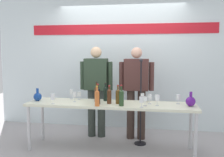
{
  "coord_description": "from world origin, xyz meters",
  "views": [
    {
      "loc": [
        0.68,
        -3.82,
        1.58
      ],
      "look_at": [
        0.0,
        0.15,
        1.14
      ],
      "focal_mm": 40.05,
      "sensor_mm": 36.0,
      "label": 1
    }
  ],
  "objects_px": {
    "wine_bottle_4": "(105,93)",
    "wine_bottle_5": "(118,96)",
    "wine_glass_left_2": "(71,92)",
    "wine_glass_right_2": "(150,97)",
    "presenter_right": "(136,87)",
    "wine_glass_left_0": "(53,97)",
    "wine_glass_left_3": "(79,94)",
    "wine_bottle_1": "(97,93)",
    "wine_glass_right_4": "(178,97)",
    "display_table": "(110,107)",
    "wine_glass_right_1": "(145,99)",
    "wine_glass_right_3": "(142,100)",
    "wine_glass_right_0": "(157,98)",
    "wine_bottle_2": "(98,95)",
    "microphone_stand": "(140,116)",
    "decanter_blue_right": "(191,101)",
    "wine_bottle_0": "(97,97)",
    "wine_bottle_6": "(109,96)",
    "decanter_blue_left": "(38,96)",
    "presenter_left": "(96,86)",
    "wine_bottle_3": "(121,97)",
    "wine_glass_right_5": "(142,96)"
  },
  "relations": [
    {
      "from": "presenter_left",
      "to": "wine_glass_right_4",
      "type": "height_order",
      "value": "presenter_left"
    },
    {
      "from": "wine_bottle_4",
      "to": "wine_bottle_5",
      "type": "xyz_separation_m",
      "value": [
        0.24,
        -0.19,
        -0.0
      ]
    },
    {
      "from": "decanter_blue_right",
      "to": "wine_bottle_2",
      "type": "height_order",
      "value": "wine_bottle_2"
    },
    {
      "from": "presenter_left",
      "to": "wine_bottle_1",
      "type": "bearing_deg",
      "value": -76.25
    },
    {
      "from": "wine_bottle_0",
      "to": "wine_glass_left_3",
      "type": "distance_m",
      "value": 0.61
    },
    {
      "from": "wine_glass_left_3",
      "to": "wine_glass_right_1",
      "type": "relative_size",
      "value": 0.91
    },
    {
      "from": "wine_glass_right_4",
      "to": "wine_glass_right_5",
      "type": "xyz_separation_m",
      "value": [
        -0.56,
        0.07,
        -0.01
      ]
    },
    {
      "from": "wine_glass_left_2",
      "to": "wine_glass_left_3",
      "type": "relative_size",
      "value": 1.24
    },
    {
      "from": "wine_glass_right_1",
      "to": "wine_glass_right_3",
      "type": "bearing_deg",
      "value": -113.75
    },
    {
      "from": "display_table",
      "to": "wine_glass_left_0",
      "type": "bearing_deg",
      "value": -166.87
    },
    {
      "from": "display_table",
      "to": "wine_glass_right_2",
      "type": "relative_size",
      "value": 17.43
    },
    {
      "from": "wine_glass_right_4",
      "to": "microphone_stand",
      "type": "height_order",
      "value": "microphone_stand"
    },
    {
      "from": "presenter_right",
      "to": "wine_bottle_6",
      "type": "height_order",
      "value": "presenter_right"
    },
    {
      "from": "presenter_left",
      "to": "wine_glass_right_1",
      "type": "height_order",
      "value": "presenter_left"
    },
    {
      "from": "wine_bottle_4",
      "to": "wine_glass_right_3",
      "type": "bearing_deg",
      "value": -32.32
    },
    {
      "from": "wine_bottle_6",
      "to": "wine_glass_left_3",
      "type": "xyz_separation_m",
      "value": [
        -0.57,
        0.25,
        -0.03
      ]
    },
    {
      "from": "decanter_blue_left",
      "to": "wine_glass_right_3",
      "type": "distance_m",
      "value": 1.73
    },
    {
      "from": "decanter_blue_left",
      "to": "wine_bottle_5",
      "type": "xyz_separation_m",
      "value": [
        1.34,
        -0.0,
        0.05
      ]
    },
    {
      "from": "wine_bottle_1",
      "to": "wine_glass_left_2",
      "type": "relative_size",
      "value": 2.04
    },
    {
      "from": "presenter_right",
      "to": "wine_bottle_5",
      "type": "relative_size",
      "value": 5.59
    },
    {
      "from": "wine_glass_right_1",
      "to": "wine_glass_right_2",
      "type": "height_order",
      "value": "wine_glass_right_2"
    },
    {
      "from": "presenter_right",
      "to": "wine_bottle_3",
      "type": "xyz_separation_m",
      "value": [
        -0.17,
        -0.75,
        -0.05
      ]
    },
    {
      "from": "wine_bottle_3",
      "to": "wine_glass_right_0",
      "type": "xyz_separation_m",
      "value": [
        0.53,
        0.1,
        -0.01
      ]
    },
    {
      "from": "wine_bottle_0",
      "to": "wine_glass_right_3",
      "type": "relative_size",
      "value": 1.92
    },
    {
      "from": "presenter_left",
      "to": "wine_glass_right_4",
      "type": "xyz_separation_m",
      "value": [
        1.42,
        -0.46,
        -0.08
      ]
    },
    {
      "from": "presenter_right",
      "to": "wine_glass_left_2",
      "type": "bearing_deg",
      "value": -161.88
    },
    {
      "from": "decanter_blue_left",
      "to": "wine_glass_right_0",
      "type": "height_order",
      "value": "decanter_blue_left"
    },
    {
      "from": "decanter_blue_right",
      "to": "microphone_stand",
      "type": "bearing_deg",
      "value": 155.84
    },
    {
      "from": "wine_bottle_5",
      "to": "wine_glass_right_3",
      "type": "height_order",
      "value": "wine_bottle_5"
    },
    {
      "from": "decanter_blue_right",
      "to": "wine_glass_left_3",
      "type": "bearing_deg",
      "value": 172.84
    },
    {
      "from": "decanter_blue_right",
      "to": "wine_bottle_3",
      "type": "distance_m",
      "value": 1.03
    },
    {
      "from": "wine_bottle_6",
      "to": "wine_bottle_5",
      "type": "bearing_deg",
      "value": 8.32
    },
    {
      "from": "wine_glass_right_2",
      "to": "wine_glass_left_0",
      "type": "bearing_deg",
      "value": -170.68
    },
    {
      "from": "decanter_blue_left",
      "to": "wine_bottle_5",
      "type": "relative_size",
      "value": 0.71
    },
    {
      "from": "display_table",
      "to": "decanter_blue_right",
      "type": "distance_m",
      "value": 1.23
    },
    {
      "from": "wine_glass_right_0",
      "to": "wine_glass_right_3",
      "type": "bearing_deg",
      "value": -146.17
    },
    {
      "from": "wine_bottle_4",
      "to": "wine_glass_right_5",
      "type": "relative_size",
      "value": 2.11
    },
    {
      "from": "wine_bottle_1",
      "to": "wine_glass_right_4",
      "type": "relative_size",
      "value": 2.25
    },
    {
      "from": "wine_glass_right_0",
      "to": "wine_bottle_2",
      "type": "bearing_deg",
      "value": -178.01
    },
    {
      "from": "wine_glass_right_5",
      "to": "wine_bottle_6",
      "type": "bearing_deg",
      "value": -154.91
    },
    {
      "from": "presenter_right",
      "to": "wine_bottle_5",
      "type": "distance_m",
      "value": 0.66
    },
    {
      "from": "wine_bottle_6",
      "to": "wine_glass_right_0",
      "type": "xyz_separation_m",
      "value": [
        0.74,
        -0.02,
        -0.01
      ]
    },
    {
      "from": "wine_glass_right_0",
      "to": "wine_glass_left_2",
      "type": "bearing_deg",
      "value": 168.54
    },
    {
      "from": "wine_glass_left_2",
      "to": "wine_glass_right_2",
      "type": "bearing_deg",
      "value": -7.9
    },
    {
      "from": "display_table",
      "to": "presenter_left",
      "type": "height_order",
      "value": "presenter_left"
    },
    {
      "from": "wine_bottle_1",
      "to": "wine_glass_right_0",
      "type": "distance_m",
      "value": 0.98
    },
    {
      "from": "wine_bottle_5",
      "to": "wine_glass_right_2",
      "type": "relative_size",
      "value": 1.93
    },
    {
      "from": "wine_glass_left_0",
      "to": "wine_glass_left_3",
      "type": "bearing_deg",
      "value": 53.82
    },
    {
      "from": "display_table",
      "to": "wine_glass_right_1",
      "type": "height_order",
      "value": "wine_glass_right_1"
    },
    {
      "from": "wine_bottle_1",
      "to": "wine_glass_left_3",
      "type": "relative_size",
      "value": 2.52
    }
  ]
}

